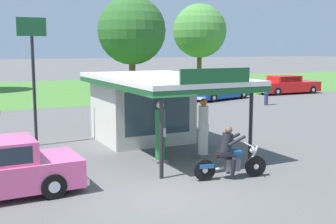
{
  "coord_description": "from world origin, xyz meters",
  "views": [
    {
      "loc": [
        -5.1,
        -10.06,
        3.82
      ],
      "look_at": [
        2.21,
        4.65,
        1.4
      ],
      "focal_mm": 46.53,
      "sensor_mm": 36.0,
      "label": 1
    }
  ],
  "objects_px": {
    "gas_pump_offside": "(203,130)",
    "parked_car_back_row_centre_left": "(288,85)",
    "gas_pump_nearside": "(160,134)",
    "parked_car_back_row_right": "(219,90)",
    "bystander_leaning_by_kiosk": "(266,93)",
    "motorcycle_with_rider": "(229,157)",
    "roadside_pole_sign": "(33,60)",
    "parked_car_back_row_far_left": "(143,95)"
  },
  "relations": [
    {
      "from": "gas_pump_nearside",
      "to": "parked_car_back_row_centre_left",
      "type": "height_order",
      "value": "gas_pump_nearside"
    },
    {
      "from": "roadside_pole_sign",
      "to": "parked_car_back_row_centre_left",
      "type": "bearing_deg",
      "value": 25.89
    },
    {
      "from": "gas_pump_offside",
      "to": "parked_car_back_row_centre_left",
      "type": "bearing_deg",
      "value": 41.26
    },
    {
      "from": "gas_pump_offside",
      "to": "bystander_leaning_by_kiosk",
      "type": "xyz_separation_m",
      "value": [
        11.1,
        10.23,
        -0.14
      ]
    },
    {
      "from": "gas_pump_offside",
      "to": "motorcycle_with_rider",
      "type": "xyz_separation_m",
      "value": [
        -0.68,
        -2.61,
        -0.3
      ]
    },
    {
      "from": "roadside_pole_sign",
      "to": "gas_pump_nearside",
      "type": "bearing_deg",
      "value": -53.39
    },
    {
      "from": "gas_pump_nearside",
      "to": "gas_pump_offside",
      "type": "xyz_separation_m",
      "value": [
        1.68,
        0.0,
        0.0
      ]
    },
    {
      "from": "parked_car_back_row_right",
      "to": "roadside_pole_sign",
      "type": "bearing_deg",
      "value": -146.57
    },
    {
      "from": "motorcycle_with_rider",
      "to": "parked_car_back_row_right",
      "type": "distance_m",
      "value": 20.04
    },
    {
      "from": "parked_car_back_row_centre_left",
      "to": "parked_car_back_row_right",
      "type": "bearing_deg",
      "value": -172.22
    },
    {
      "from": "parked_car_back_row_far_left",
      "to": "parked_car_back_row_centre_left",
      "type": "bearing_deg",
      "value": 6.22
    },
    {
      "from": "parked_car_back_row_centre_left",
      "to": "bystander_leaning_by_kiosk",
      "type": "height_order",
      "value": "bystander_leaning_by_kiosk"
    },
    {
      "from": "parked_car_back_row_right",
      "to": "parked_car_back_row_far_left",
      "type": "bearing_deg",
      "value": -175.63
    },
    {
      "from": "motorcycle_with_rider",
      "to": "gas_pump_nearside",
      "type": "bearing_deg",
      "value": 110.93
    },
    {
      "from": "gas_pump_offside",
      "to": "roadside_pole_sign",
      "type": "xyz_separation_m",
      "value": [
        -4.99,
        4.45,
        2.42
      ]
    },
    {
      "from": "gas_pump_nearside",
      "to": "gas_pump_offside",
      "type": "relative_size",
      "value": 1.0
    },
    {
      "from": "motorcycle_with_rider",
      "to": "roadside_pole_sign",
      "type": "height_order",
      "value": "roadside_pole_sign"
    },
    {
      "from": "gas_pump_offside",
      "to": "parked_car_back_row_right",
      "type": "bearing_deg",
      "value": 55.11
    },
    {
      "from": "roadside_pole_sign",
      "to": "parked_car_back_row_far_left",
      "type": "bearing_deg",
      "value": 47.53
    },
    {
      "from": "gas_pump_nearside",
      "to": "roadside_pole_sign",
      "type": "distance_m",
      "value": 6.05
    },
    {
      "from": "parked_car_back_row_centre_left",
      "to": "bystander_leaning_by_kiosk",
      "type": "bearing_deg",
      "value": -141.32
    },
    {
      "from": "parked_car_back_row_right",
      "to": "parked_car_back_row_centre_left",
      "type": "height_order",
      "value": "parked_car_back_row_centre_left"
    },
    {
      "from": "motorcycle_with_rider",
      "to": "parked_car_back_row_right",
      "type": "xyz_separation_m",
      "value": [
        10.68,
        16.96,
        0.03
      ]
    },
    {
      "from": "gas_pump_offside",
      "to": "roadside_pole_sign",
      "type": "bearing_deg",
      "value": 138.24
    },
    {
      "from": "parked_car_back_row_right",
      "to": "bystander_leaning_by_kiosk",
      "type": "height_order",
      "value": "bystander_leaning_by_kiosk"
    },
    {
      "from": "parked_car_back_row_right",
      "to": "bystander_leaning_by_kiosk",
      "type": "bearing_deg",
      "value": -75.14
    },
    {
      "from": "parked_car_back_row_far_left",
      "to": "gas_pump_offside",
      "type": "bearing_deg",
      "value": -104.65
    },
    {
      "from": "motorcycle_with_rider",
      "to": "roadside_pole_sign",
      "type": "relative_size",
      "value": 0.45
    },
    {
      "from": "gas_pump_offside",
      "to": "roadside_pole_sign",
      "type": "distance_m",
      "value": 7.11
    },
    {
      "from": "gas_pump_nearside",
      "to": "parked_car_back_row_centre_left",
      "type": "xyz_separation_m",
      "value": [
        19.2,
        15.37,
        -0.24
      ]
    },
    {
      "from": "motorcycle_with_rider",
      "to": "bystander_leaning_by_kiosk",
      "type": "bearing_deg",
      "value": 47.48
    },
    {
      "from": "bystander_leaning_by_kiosk",
      "to": "roadside_pole_sign",
      "type": "xyz_separation_m",
      "value": [
        -16.08,
        -5.78,
        2.56
      ]
    },
    {
      "from": "motorcycle_with_rider",
      "to": "bystander_leaning_by_kiosk",
      "type": "relative_size",
      "value": 1.44
    },
    {
      "from": "parked_car_back_row_right",
      "to": "bystander_leaning_by_kiosk",
      "type": "relative_size",
      "value": 3.53
    },
    {
      "from": "gas_pump_nearside",
      "to": "gas_pump_offside",
      "type": "height_order",
      "value": "gas_pump_offside"
    },
    {
      "from": "parked_car_back_row_far_left",
      "to": "bystander_leaning_by_kiosk",
      "type": "bearing_deg",
      "value": -25.9
    },
    {
      "from": "parked_car_back_row_centre_left",
      "to": "parked_car_back_row_far_left",
      "type": "relative_size",
      "value": 1.04
    },
    {
      "from": "motorcycle_with_rider",
      "to": "parked_car_back_row_centre_left",
      "type": "xyz_separation_m",
      "value": [
        18.2,
        17.99,
        0.06
      ]
    },
    {
      "from": "parked_car_back_row_far_left",
      "to": "roadside_pole_sign",
      "type": "relative_size",
      "value": 1.1
    },
    {
      "from": "gas_pump_offside",
      "to": "motorcycle_with_rider",
      "type": "distance_m",
      "value": 2.72
    },
    {
      "from": "gas_pump_offside",
      "to": "motorcycle_with_rider",
      "type": "bearing_deg",
      "value": -104.56
    },
    {
      "from": "parked_car_back_row_right",
      "to": "roadside_pole_sign",
      "type": "distance_m",
      "value": 18.16
    }
  ]
}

